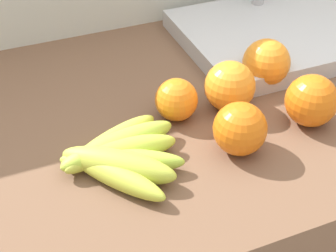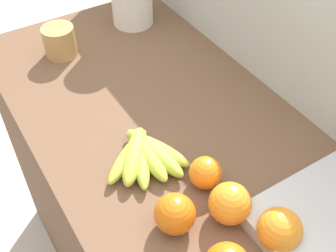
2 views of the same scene
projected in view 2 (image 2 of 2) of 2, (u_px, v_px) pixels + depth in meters
The scene contains 7 objects.
wall_back at pixel (308, 186), 1.18m from camera, with size 2.03×0.06×1.30m, color silver.
banana_bunch at pixel (144, 154), 0.93m from camera, with size 0.19×0.19×0.04m.
orange_center at pixel (175, 214), 0.80m from camera, with size 0.08×0.08×0.08m, color orange.
orange_back_left at pixel (230, 203), 0.81m from camera, with size 0.08×0.08×0.08m, color orange.
orange_front at pixel (205, 173), 0.87m from camera, with size 0.07×0.07×0.07m, color orange.
orange_far_right at pixel (280, 230), 0.77m from camera, with size 0.08×0.08×0.08m, color orange.
mug at pixel (60, 41), 1.20m from camera, with size 0.09×0.09×0.09m, color tan.
Camera 2 is at (0.41, -0.38, 1.60)m, focal length 45.81 mm.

